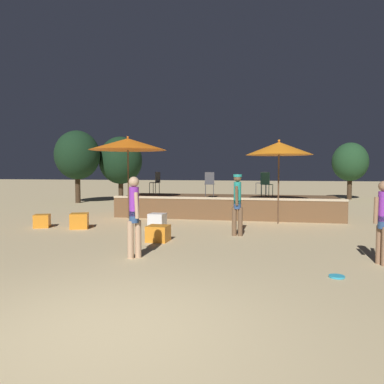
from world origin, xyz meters
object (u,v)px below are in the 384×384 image
(patio_umbrella_0, at_px, (279,149))
(background_tree_1, at_px, (77,155))
(background_tree_2, at_px, (350,162))
(patio_umbrella_1, at_px, (128,144))
(person_1, at_px, (134,214))
(person_2, at_px, (383,221))
(cube_seat_4, at_px, (158,233))
(bistro_chair_2, at_px, (210,182))
(cube_seat_0, at_px, (157,221))
(bistro_chair_0, at_px, (263,181))
(bistro_chair_3, at_px, (266,182))
(cube_seat_1, at_px, (42,221))
(person_0, at_px, (237,201))
(bistro_chair_1, at_px, (156,180))
(background_tree_3, at_px, (121,161))
(cube_seat_2, at_px, (79,221))
(frisbee_disc, at_px, (337,276))

(patio_umbrella_0, height_order, background_tree_1, background_tree_1)
(background_tree_1, height_order, background_tree_2, background_tree_1)
(patio_umbrella_1, distance_m, background_tree_1, 7.71)
(person_1, relative_size, background_tree_1, 0.42)
(person_2, distance_m, background_tree_1, 16.90)
(cube_seat_4, bearing_deg, bistro_chair_2, 84.03)
(cube_seat_4, relative_size, background_tree_2, 0.16)
(cube_seat_0, xyz_separation_m, bistro_chair_0, (3.18, 4.33, 1.15))
(bistro_chair_2, xyz_separation_m, bistro_chair_3, (2.12, -0.03, 0.00))
(cube_seat_1, distance_m, person_2, 9.65)
(patio_umbrella_0, bearing_deg, person_0, -113.74)
(person_0, bearing_deg, bistro_chair_3, -99.76)
(patio_umbrella_1, xyz_separation_m, cube_seat_0, (1.73, -1.97, -2.55))
(person_2, bearing_deg, patio_umbrella_0, 176.70)
(patio_umbrella_1, height_order, bistro_chair_1, patio_umbrella_1)
(bistro_chair_2, xyz_separation_m, background_tree_3, (-6.34, 6.58, 1.00))
(person_1, height_order, bistro_chair_2, bistro_chair_2)
(patio_umbrella_0, distance_m, patio_umbrella_1, 5.49)
(cube_seat_0, xyz_separation_m, bistro_chair_1, (-1.27, 4.01, 1.15))
(person_0, height_order, background_tree_3, background_tree_3)
(cube_seat_2, bearing_deg, person_0, -3.65)
(cube_seat_0, bearing_deg, background_tree_1, 132.11)
(cube_seat_0, distance_m, bistro_chair_1, 4.36)
(person_1, height_order, background_tree_1, background_tree_1)
(person_0, height_order, bistro_chair_0, bistro_chair_0)
(cube_seat_1, relative_size, bistro_chair_1, 0.67)
(patio_umbrella_0, distance_m, person_1, 6.64)
(background_tree_2, relative_size, background_tree_3, 0.93)
(cube_seat_0, xyz_separation_m, bistro_chair_2, (1.21, 2.86, 1.15))
(cube_seat_0, relative_size, bistro_chair_2, 0.57)
(person_2, relative_size, bistro_chair_1, 1.79)
(bistro_chair_3, distance_m, frisbee_disc, 7.69)
(cube_seat_0, bearing_deg, patio_umbrella_1, 131.33)
(patio_umbrella_0, bearing_deg, person_1, -117.94)
(cube_seat_1, relative_size, cube_seat_2, 0.88)
(background_tree_3, bearing_deg, bistro_chair_0, -31.56)
(person_1, height_order, bistro_chair_0, bistro_chair_0)
(frisbee_disc, bearing_deg, cube_seat_0, 134.75)
(person_2, bearing_deg, cube_seat_1, -129.94)
(patio_umbrella_1, distance_m, bistro_chair_0, 5.63)
(background_tree_1, bearing_deg, background_tree_2, 20.32)
(patio_umbrella_0, distance_m, bistro_chair_1, 5.65)
(cube_seat_4, distance_m, bistro_chair_3, 5.76)
(bistro_chair_1, xyz_separation_m, background_tree_2, (9.56, 9.29, 0.93))
(bistro_chair_2, bearing_deg, cube_seat_1, -152.27)
(person_1, xyz_separation_m, person_2, (4.85, 0.44, -0.05))
(person_0, bearing_deg, patio_umbrella_0, -112.46)
(cube_seat_2, relative_size, cube_seat_4, 1.25)
(bistro_chair_0, xyz_separation_m, bistro_chair_1, (-4.46, -0.33, 0.00))
(person_2, bearing_deg, bistro_chair_2, -168.27)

